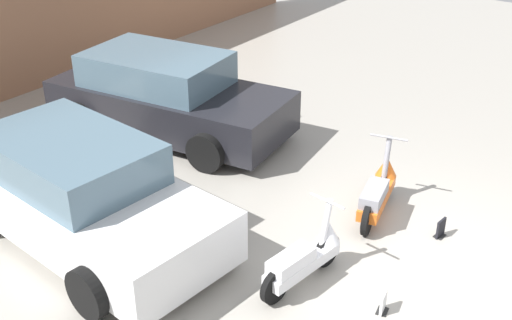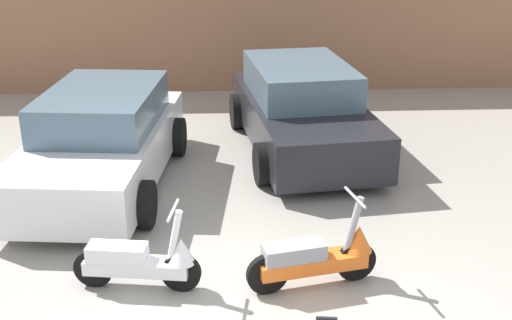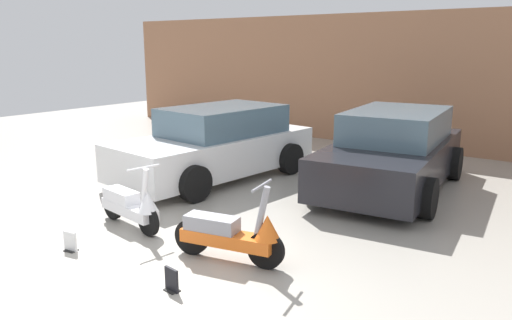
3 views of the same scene
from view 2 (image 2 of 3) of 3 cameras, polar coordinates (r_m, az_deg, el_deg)
wall_back at (r=14.03m, az=-1.73°, el=12.89°), size 19.60×0.12×3.37m
scooter_front_left at (r=7.01m, az=-10.10°, el=-8.77°), size 1.38×0.51×0.97m
scooter_front_right at (r=6.98m, az=5.57°, el=-8.47°), size 1.45×0.62×1.02m
car_rear_left at (r=9.58m, az=-13.53°, el=1.67°), size 2.30×4.26×1.40m
car_rear_center at (r=10.73m, az=4.08°, el=4.49°), size 2.42×4.38×1.42m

